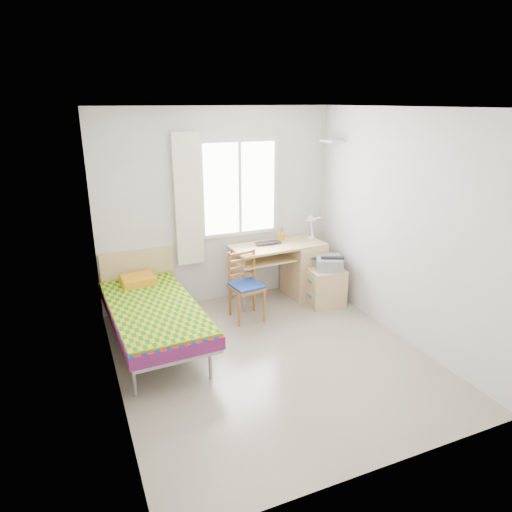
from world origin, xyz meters
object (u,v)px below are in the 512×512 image
Objects in this scene: chair at (246,281)px; printer at (329,262)px; desk at (299,266)px; cabinet at (325,287)px; bed at (152,309)px.

chair reaches higher than printer.
desk is at bearing 142.62° from printer.
desk reaches higher than cabinet.
bed is 1.56× the size of desk.
bed is 2.37m from cabinet.
desk is 1.49× the size of chair.
bed is at bearing -171.90° from cabinet.
cabinet is at bearing -135.30° from printer.
desk is 2.62× the size of printer.
cabinet is at bearing 0.74° from bed.
bed is 4.00× the size of cabinet.
chair is 1.16m from cabinet.
desk is 1.03m from chair.
cabinet is at bearing -11.32° from chair.
chair is (1.22, 0.20, 0.07)m from bed.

